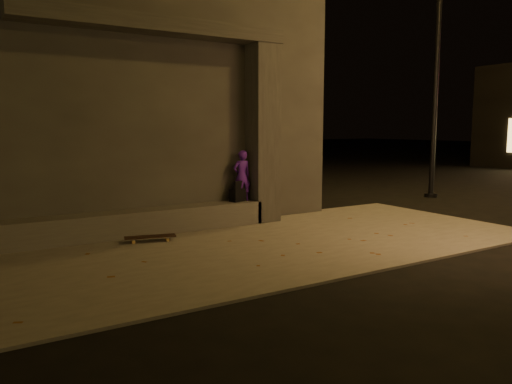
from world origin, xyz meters
TOP-DOWN VIEW (x-y plane):
  - ground at (0.00, 0.00)m, footprint 120.00×120.00m
  - sidewalk at (0.00, 2.00)m, footprint 11.00×4.40m
  - building at (-1.00, 6.49)m, footprint 9.00×5.10m
  - ledge at (-1.50, 3.75)m, footprint 6.00×0.55m
  - column at (1.70, 3.75)m, footprint 0.55×0.55m
  - canopy at (-0.50, 3.80)m, footprint 5.00×0.70m
  - skateboarder at (1.20, 3.75)m, footprint 0.38×0.26m
  - backpack at (1.10, 3.75)m, footprint 0.34×0.26m
  - skateboard at (-1.00, 3.10)m, footprint 0.89×0.42m
  - street_lamp_2 at (7.87, 4.43)m, footprint 0.36×0.36m

SIDE VIEW (x-z plane):
  - ground at x=0.00m, z-range 0.00..0.00m
  - sidewalk at x=0.00m, z-range 0.00..0.04m
  - skateboard at x=-1.00m, z-range 0.07..0.17m
  - ledge at x=-1.50m, z-range 0.04..0.49m
  - backpack at x=1.10m, z-range 0.42..0.85m
  - skateboarder at x=1.20m, z-range 0.49..1.52m
  - column at x=1.70m, z-range 0.04..3.64m
  - building at x=-1.00m, z-range -0.01..5.22m
  - canopy at x=-0.50m, z-range 3.64..3.92m
  - street_lamp_2 at x=7.87m, z-range 0.48..7.62m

